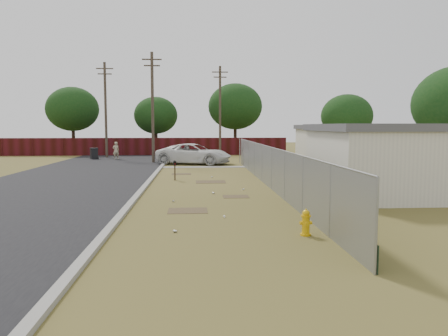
{
  "coord_description": "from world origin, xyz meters",
  "views": [
    {
      "loc": [
        -0.51,
        -20.37,
        3.01
      ],
      "look_at": [
        0.78,
        -0.6,
        1.1
      ],
      "focal_mm": 35.0,
      "sensor_mm": 36.0,
      "label": 1
    }
  ],
  "objects": [
    {
      "name": "pickup_truck",
      "position": [
        -0.61,
        14.18,
        0.82
      ],
      "size": [
        6.42,
        4.39,
        1.63
      ],
      "primitive_type": "imported",
      "rotation": [
        0.0,
        0.0,
        1.25
      ],
      "color": "silver",
      "rests_on": "ground"
    },
    {
      "name": "mailbox",
      "position": [
        -1.66,
        3.84,
        0.87
      ],
      "size": [
        0.21,
        0.48,
        1.1
      ],
      "color": "brown",
      "rests_on": "ground"
    },
    {
      "name": "trash_bin",
      "position": [
        -9.74,
        19.98,
        0.53
      ],
      "size": [
        0.9,
        0.87,
        1.02
      ],
      "color": "black",
      "rests_on": "ground"
    },
    {
      "name": "privacy_fence",
      "position": [
        -6.0,
        25.0,
        0.9
      ],
      "size": [
        30.0,
        0.12,
        1.8
      ],
      "primitive_type": "cube",
      "color": "#420E13",
      "rests_on": "ground"
    },
    {
      "name": "scattered_litter",
      "position": [
        0.06,
        -2.32,
        0.04
      ],
      "size": [
        3.24,
        13.29,
        0.07
      ],
      "color": "silver",
      "rests_on": "ground"
    },
    {
      "name": "fire_hydrant",
      "position": [
        2.51,
        -8.74,
        0.35
      ],
      "size": [
        0.34,
        0.33,
        0.75
      ],
      "color": "#DFAC0B",
      "rests_on": "ground"
    },
    {
      "name": "ground",
      "position": [
        0.0,
        0.0,
        0.0
      ],
      "size": [
        120.0,
        120.0,
        0.0
      ],
      "primitive_type": "plane",
      "color": "olive",
      "rests_on": "ground"
    },
    {
      "name": "pedestrian",
      "position": [
        -7.69,
        19.55,
        0.8
      ],
      "size": [
        0.69,
        0.59,
        1.6
      ],
      "primitive_type": "imported",
      "rotation": [
        0.0,
        0.0,
        3.56
      ],
      "color": "tan",
      "rests_on": "ground"
    },
    {
      "name": "chainlink_fence",
      "position": [
        3.12,
        1.03,
        0.8
      ],
      "size": [
        0.1,
        27.06,
        2.02
      ],
      "color": "gray",
      "rests_on": "ground"
    },
    {
      "name": "houses",
      "position": [
        9.7,
        3.13,
        1.56
      ],
      "size": [
        9.3,
        17.24,
        3.1
      ],
      "color": "beige",
      "rests_on": "ground"
    },
    {
      "name": "utility_poles",
      "position": [
        -3.67,
        20.67,
        4.69
      ],
      "size": [
        12.6,
        8.24,
        9.0
      ],
      "color": "#4D3F33",
      "rests_on": "ground"
    },
    {
      "name": "horizon_trees",
      "position": [
        0.84,
        23.56,
        4.63
      ],
      "size": [
        33.32,
        31.94,
        7.78
      ],
      "color": "#301F15",
      "rests_on": "ground"
    },
    {
      "name": "street",
      "position": [
        -6.76,
        8.05,
        0.02
      ],
      "size": [
        15.1,
        60.0,
        0.12
      ],
      "color": "black",
      "rests_on": "ground"
    }
  ]
}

